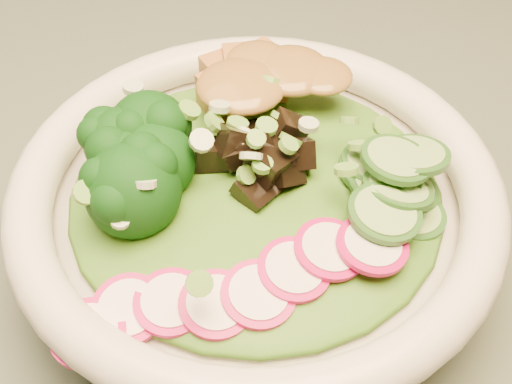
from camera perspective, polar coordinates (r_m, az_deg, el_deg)
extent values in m
cylinder|color=black|center=(1.09, 10.63, 2.52)|extent=(0.06, 0.06, 0.72)
cylinder|color=silver|center=(0.43, 0.00, -3.11)|extent=(0.25, 0.25, 0.05)
torus|color=silver|center=(0.41, 0.00, 0.14)|extent=(0.28, 0.28, 0.03)
ellipsoid|color=#245B13|center=(0.41, 0.00, 0.10)|extent=(0.22, 0.22, 0.03)
ellipsoid|color=brown|center=(0.44, 0.68, 8.82)|extent=(0.07, 0.06, 0.02)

